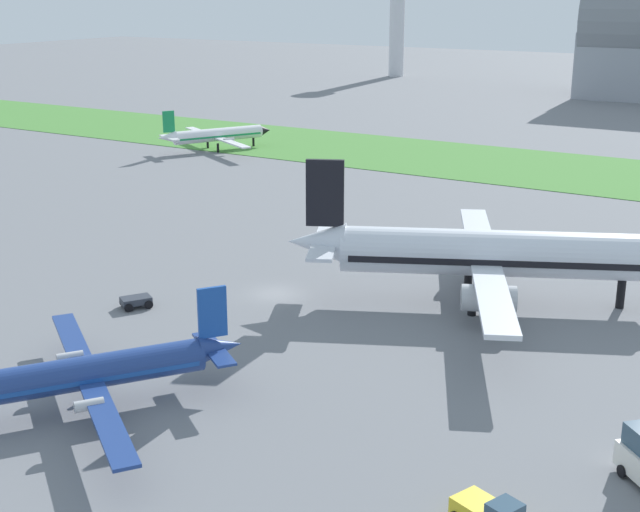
# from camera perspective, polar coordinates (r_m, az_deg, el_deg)

# --- Properties ---
(ground_plane) EXTENTS (600.00, 600.00, 0.00)m
(ground_plane) POSITION_cam_1_polar(r_m,az_deg,el_deg) (75.83, -2.87, -2.47)
(ground_plane) COLOR slate
(grass_taxiway_strip) EXTENTS (360.00, 28.00, 0.08)m
(grass_taxiway_strip) POSITION_cam_1_polar(r_m,az_deg,el_deg) (133.26, 13.01, 5.71)
(grass_taxiway_strip) COLOR #478438
(grass_taxiway_strip) RESTS_ON ground_plane
(airplane_taxiing_turboprop) EXTENTS (20.84, 18.15, 6.89)m
(airplane_taxiing_turboprop) POSITION_cam_1_polar(r_m,az_deg,el_deg) (143.79, -6.78, 7.85)
(airplane_taxiing_turboprop) COLOR white
(airplane_taxiing_turboprop) RESTS_ON ground_plane
(airplane_midfield_jet) EXTENTS (31.39, 31.54, 11.90)m
(airplane_midfield_jet) POSITION_cam_1_polar(r_m,az_deg,el_deg) (73.54, 10.72, 0.13)
(airplane_midfield_jet) COLOR silver
(airplane_midfield_jet) RESTS_ON ground_plane
(airplane_foreground_turboprop) EXTENTS (19.88, 17.55, 7.01)m
(airplane_foreground_turboprop) POSITION_cam_1_polar(r_m,az_deg,el_deg) (56.49, -14.86, -7.32)
(airplane_foreground_turboprop) COLOR navy
(airplane_foreground_turboprop) RESTS_ON ground_plane
(baggage_cart_near_gate) EXTENTS (2.75, 2.95, 0.90)m
(baggage_cart_near_gate) POSITION_cam_1_polar(r_m,az_deg,el_deg) (73.95, -11.89, -2.88)
(baggage_cart_near_gate) COLOR #2D333D
(baggage_cart_near_gate) RESTS_ON ground_plane
(control_tower) EXTENTS (8.00, 8.00, 34.68)m
(control_tower) POSITION_cam_1_polar(r_m,az_deg,el_deg) (265.51, 5.07, 16.01)
(control_tower) COLOR silver
(control_tower) RESTS_ON ground_plane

